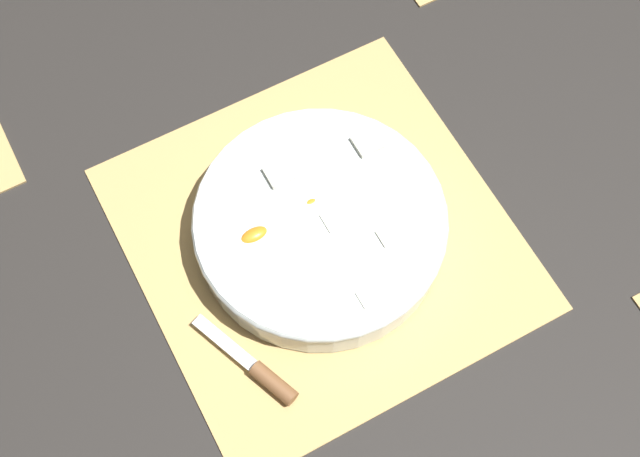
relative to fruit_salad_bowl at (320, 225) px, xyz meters
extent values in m
plane|color=black|center=(0.00, 0.00, -0.04)|extent=(6.00, 6.00, 0.00)
cube|color=tan|center=(0.00, 0.00, -0.03)|extent=(0.41, 0.42, 0.01)
cube|color=#3D2D19|center=(-0.15, 0.00, -0.03)|extent=(0.01, 0.41, 0.00)
cube|color=#3D2D19|center=(-0.10, 0.00, -0.03)|extent=(0.01, 0.41, 0.00)
cube|color=#3D2D19|center=(-0.05, 0.00, -0.03)|extent=(0.01, 0.41, 0.00)
cube|color=#3D2D19|center=(0.00, 0.00, -0.03)|extent=(0.01, 0.41, 0.00)
cube|color=#3D2D19|center=(0.05, 0.00, -0.03)|extent=(0.01, 0.41, 0.00)
cube|color=#3D2D19|center=(0.10, 0.00, -0.03)|extent=(0.01, 0.41, 0.00)
cube|color=#3D2D19|center=(0.16, 0.00, -0.03)|extent=(0.01, 0.41, 0.00)
cylinder|color=silver|center=(0.00, 0.00, 0.00)|extent=(0.28, 0.28, 0.05)
torus|color=silver|center=(0.00, 0.00, 0.02)|extent=(0.28, 0.28, 0.01)
cylinder|color=#F7EFC6|center=(0.09, -0.04, 0.00)|extent=(0.03, 0.03, 0.01)
cylinder|color=#F7EFC6|center=(0.05, -0.02, 0.00)|extent=(0.03, 0.03, 0.01)
cylinder|color=#F7EFC6|center=(0.10, 0.02, -0.02)|extent=(0.03, 0.03, 0.01)
cylinder|color=#F7EFC6|center=(0.06, 0.09, 0.01)|extent=(0.03, 0.03, 0.01)
cylinder|color=#F7EFC6|center=(-0.08, 0.00, 0.00)|extent=(0.03, 0.03, 0.01)
cylinder|color=#F7EFC6|center=(-0.01, -0.07, 0.00)|extent=(0.02, 0.02, 0.01)
cylinder|color=#F7EFC6|center=(0.03, 0.08, -0.02)|extent=(0.03, 0.03, 0.01)
cylinder|color=#F7EFC6|center=(0.02, 0.09, 0.01)|extent=(0.03, 0.03, 0.01)
cube|color=white|center=(-0.08, 0.03, -0.01)|extent=(0.02, 0.02, 0.02)
cube|color=white|center=(-0.04, -0.01, -0.01)|extent=(0.03, 0.03, 0.03)
cube|color=white|center=(0.04, 0.05, 0.00)|extent=(0.02, 0.02, 0.02)
cube|color=white|center=(-0.11, 0.00, -0.01)|extent=(0.02, 0.02, 0.02)
cube|color=white|center=(0.00, 0.11, 0.01)|extent=(0.02, 0.02, 0.02)
cube|color=white|center=(-0.05, 0.06, 0.01)|extent=(0.02, 0.02, 0.02)
cube|color=white|center=(-0.02, 0.09, -0.01)|extent=(0.03, 0.03, 0.03)
cube|color=white|center=(0.02, -0.07, 0.02)|extent=(0.03, 0.03, 0.03)
cube|color=white|center=(0.07, 0.05, -0.01)|extent=(0.03, 0.03, 0.03)
cube|color=white|center=(-0.09, -0.05, 0.01)|extent=(0.03, 0.03, 0.03)
cube|color=white|center=(-0.01, 0.01, 0.01)|extent=(0.02, 0.02, 0.02)
cube|color=white|center=(-0.02, -0.10, -0.01)|extent=(0.03, 0.03, 0.03)
cube|color=white|center=(-0.01, -0.04, -0.01)|extent=(0.03, 0.03, 0.03)
ellipsoid|color=orange|center=(0.06, -0.07, -0.01)|extent=(0.03, 0.02, 0.02)
ellipsoid|color=orange|center=(0.04, 0.02, -0.02)|extent=(0.03, 0.02, 0.01)
ellipsoid|color=red|center=(-0.06, 0.08, 0.00)|extent=(0.03, 0.02, 0.02)
ellipsoid|color=orange|center=(0.07, -0.01, 0.02)|extent=(0.03, 0.02, 0.02)
ellipsoid|color=red|center=(0.03, -0.10, -0.01)|extent=(0.03, 0.02, 0.01)
ellipsoid|color=orange|center=(-0.11, -0.03, 0.00)|extent=(0.03, 0.02, 0.01)
ellipsoid|color=red|center=(-0.04, 0.02, 0.01)|extent=(0.02, 0.01, 0.01)
ellipsoid|color=orange|center=(0.00, -0.02, 0.01)|extent=(0.03, 0.02, 0.02)
cube|color=silver|center=(0.15, 0.07, -0.02)|extent=(0.04, 0.08, 0.00)
cylinder|color=brown|center=(0.13, 0.13, -0.02)|extent=(0.04, 0.06, 0.02)
camera|label=1|loc=(0.20, 0.37, 0.90)|focal=50.00mm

